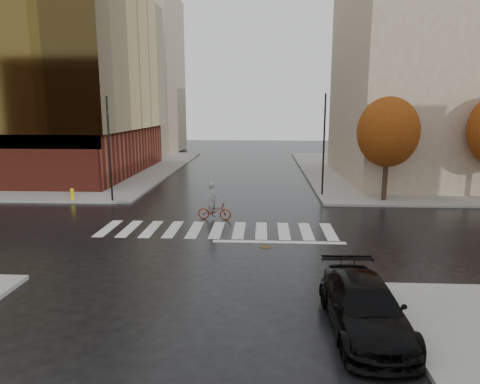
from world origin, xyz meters
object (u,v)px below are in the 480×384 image
object	(u,v)px
sedan	(364,307)
traffic_light_ne	(324,139)
cyclist	(214,207)
fire_hydrant	(72,193)
traffic_light_nw	(109,143)

from	to	relation	value
sedan	traffic_light_ne	distance (m)	18.30
cyclist	traffic_light_ne	size ratio (longest dim) A/B	0.31
sedan	fire_hydrant	world-z (taller)	sedan
sedan	traffic_light_ne	size ratio (longest dim) A/B	0.70
cyclist	traffic_light_ne	xyz separation A→B (m)	(6.68, 6.50, 3.22)
sedan	traffic_light_ne	xyz separation A→B (m)	(1.29, 17.96, 3.24)
cyclist	traffic_light_nw	size ratio (longest dim) A/B	0.32
traffic_light_nw	cyclist	bearing A→B (deg)	41.43
cyclist	traffic_light_nw	bearing A→B (deg)	66.85
cyclist	traffic_light_ne	world-z (taller)	traffic_light_ne
traffic_light_ne	fire_hydrant	size ratio (longest dim) A/B	9.16
cyclist	sedan	bearing A→B (deg)	-149.19
cyclist	fire_hydrant	xyz separation A→B (m)	(-9.62, 4.00, -0.15)
traffic_light_nw	traffic_light_ne	size ratio (longest dim) A/B	0.97
sedan	cyclist	bearing A→B (deg)	113.48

